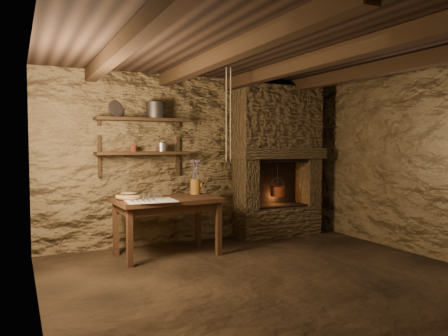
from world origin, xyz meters
name	(u,v)px	position (x,y,z in m)	size (l,w,h in m)	color
floor	(267,277)	(0.00, 0.00, 0.00)	(4.50, 4.50, 0.00)	black
back_wall	(197,159)	(0.00, 2.00, 1.20)	(4.50, 0.04, 2.40)	#4C3B23
front_wall	(431,179)	(0.00, -2.00, 1.20)	(4.50, 0.04, 2.40)	#4C3B23
left_wall	(36,171)	(-2.25, 0.00, 1.20)	(0.04, 4.00, 2.40)	#4C3B23
right_wall	(419,161)	(2.25, 0.00, 1.20)	(0.04, 4.00, 2.40)	#4C3B23
ceiling	(269,50)	(0.00, 0.00, 2.40)	(4.50, 4.00, 0.04)	black
beam_far_left	(125,44)	(-1.50, 0.00, 2.31)	(0.14, 3.95, 0.16)	black
beam_mid_left	(225,54)	(-0.50, 0.00, 2.31)	(0.14, 3.95, 0.16)	black
beam_mid_right	(308,62)	(0.50, 0.00, 2.31)	(0.14, 3.95, 0.16)	black
beam_far_right	(377,69)	(1.50, 0.00, 2.31)	(0.14, 3.95, 0.16)	black
shelf_lower	(143,153)	(-0.85, 1.84, 1.30)	(1.25, 0.30, 0.04)	black
shelf_upper	(142,120)	(-0.85, 1.84, 1.75)	(1.25, 0.30, 0.04)	black
hearth	(278,157)	(1.25, 1.77, 1.23)	(1.43, 0.51, 2.30)	#332819
work_table	(167,225)	(-0.68, 1.33, 0.40)	(1.33, 0.81, 0.74)	#372113
linen_cloth	(150,201)	(-0.95, 1.16, 0.74)	(0.59, 0.47, 0.01)	silver
pewter_cutlery_row	(151,200)	(-0.95, 1.14, 0.75)	(0.49, 0.19, 0.01)	gray
drinking_glasses	(149,196)	(-0.93, 1.27, 0.78)	(0.19, 0.06, 0.08)	white
stoneware_jug	(196,179)	(-0.19, 1.57, 0.94)	(0.18, 0.18, 0.47)	#925B1C
wooden_bowl	(128,197)	(-1.16, 1.40, 0.77)	(0.32, 0.32, 0.11)	#A88048
iron_stockpot	(156,111)	(-0.67, 1.84, 1.87)	(0.26, 0.26, 0.20)	#322F2C
tin_pan	(115,109)	(-1.19, 1.94, 1.88)	(0.23, 0.23, 0.03)	#9C9C97
small_kettle	(162,147)	(-0.58, 1.84, 1.38)	(0.17, 0.13, 0.18)	#9C9C97
rusty_tin	(134,148)	(-0.98, 1.84, 1.36)	(0.09, 0.09, 0.09)	#591A11
red_pot	(277,190)	(1.22, 1.72, 0.71)	(0.24, 0.22, 0.54)	maroon
hanging_ropes	(228,114)	(0.05, 1.05, 1.80)	(0.08, 0.08, 1.20)	tan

